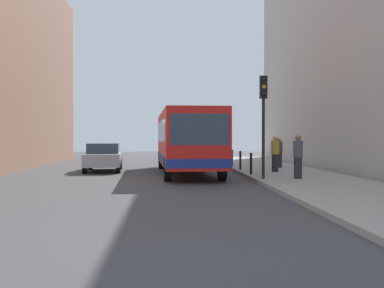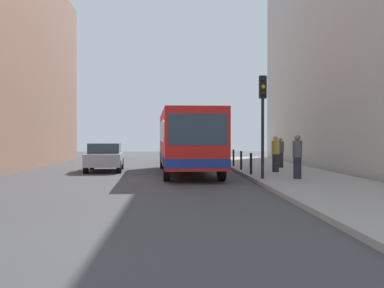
% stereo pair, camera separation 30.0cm
% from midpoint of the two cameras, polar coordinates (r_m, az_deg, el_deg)
% --- Properties ---
extents(ground_plane, '(80.00, 80.00, 0.00)m').
position_cam_midpoint_polar(ground_plane, '(20.22, -1.79, -4.30)').
color(ground_plane, '#424244').
extents(sidewalk, '(4.40, 40.00, 0.15)m').
position_cam_midpoint_polar(sidewalk, '(20.98, 13.16, -3.93)').
color(sidewalk, '#9E9991').
rests_on(sidewalk, ground).
extents(bus, '(2.99, 11.12, 3.00)m').
position_cam_midpoint_polar(bus, '(23.62, -0.23, 0.63)').
color(bus, red).
rests_on(bus, ground).
extents(car_beside_bus, '(2.09, 4.51, 1.48)m').
position_cam_midpoint_polar(car_beside_bus, '(25.70, -10.04, -1.47)').
color(car_beside_bus, '#A5A8AD').
rests_on(car_beside_bus, ground).
extents(car_behind_bus, '(2.11, 4.51, 1.48)m').
position_cam_midpoint_polar(car_behind_bus, '(33.27, -0.08, -0.94)').
color(car_behind_bus, black).
rests_on(car_behind_bus, ground).
extents(traffic_light, '(0.28, 0.33, 4.10)m').
position_cam_midpoint_polar(traffic_light, '(19.29, 8.88, 4.38)').
color(traffic_light, black).
rests_on(traffic_light, sidewalk).
extents(bollard_near, '(0.11, 0.11, 0.95)m').
position_cam_midpoint_polar(bollard_near, '(21.43, 7.45, -2.34)').
color(bollard_near, black).
rests_on(bollard_near, sidewalk).
extents(bollard_mid, '(0.11, 0.11, 0.95)m').
position_cam_midpoint_polar(bollard_mid, '(24.41, 6.24, -1.95)').
color(bollard_mid, black).
rests_on(bollard_mid, sidewalk).
extents(bollard_far, '(0.11, 0.11, 0.95)m').
position_cam_midpoint_polar(bollard_far, '(27.40, 5.29, -1.65)').
color(bollard_far, black).
rests_on(bollard_far, sidewalk).
extents(bollard_farthest, '(0.11, 0.11, 0.95)m').
position_cam_midpoint_polar(bollard_farthest, '(30.40, 4.52, -1.40)').
color(bollard_farthest, black).
rests_on(bollard_farthest, sidewalk).
extents(pedestrian_near_signal, '(0.38, 0.38, 1.75)m').
position_cam_midpoint_polar(pedestrian_near_signal, '(19.50, 12.89, -1.48)').
color(pedestrian_near_signal, '#26262D').
rests_on(pedestrian_near_signal, sidewalk).
extents(pedestrian_mid_sidewalk, '(0.38, 0.38, 1.72)m').
position_cam_midpoint_polar(pedestrian_mid_sidewalk, '(23.05, 10.31, -1.16)').
color(pedestrian_mid_sidewalk, '#26262D').
rests_on(pedestrian_mid_sidewalk, sidewalk).
extents(pedestrian_far_sidewalk, '(0.38, 0.38, 1.65)m').
position_cam_midpoint_polar(pedestrian_far_sidewalk, '(26.48, 10.82, -0.99)').
color(pedestrian_far_sidewalk, '#26262D').
rests_on(pedestrian_far_sidewalk, sidewalk).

